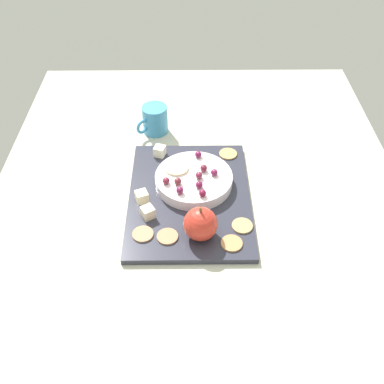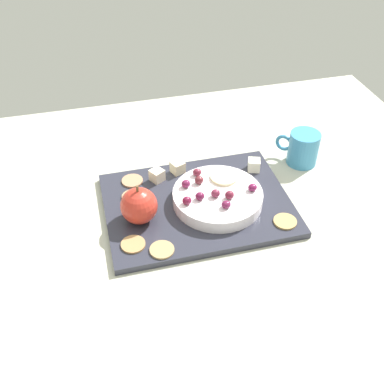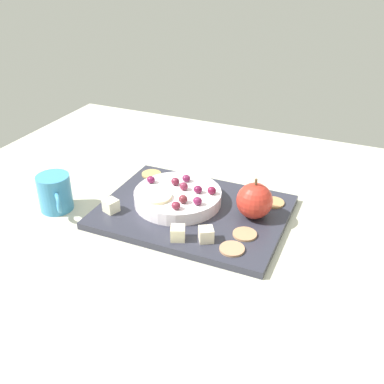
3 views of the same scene
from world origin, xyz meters
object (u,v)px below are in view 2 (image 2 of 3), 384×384
serving_dish (218,197)px  apple_whole (139,207)px  cracker_3 (162,250)px  grape_3 (186,184)px  cheese_cube_0 (254,165)px  cracker_0 (133,197)px  platter (197,205)px  grape_5 (226,205)px  cup (303,148)px  grape_8 (199,180)px  grape_2 (197,172)px  cracker_2 (133,244)px  grape_1 (215,193)px  cracker_1 (285,221)px  cheese_cube_1 (178,167)px  grape_0 (201,198)px  apple_slice_0 (224,177)px  grape_7 (229,195)px  cracker_4 (132,181)px  grape_6 (187,201)px  cheese_cube_2 (157,175)px  grape_4 (253,188)px

serving_dish → apple_whole: (-15.69, -1.43, 2.21)cm
cracker_3 → grape_3: (7.62, 13.16, 3.20)cm
serving_dish → cracker_3: serving_dish is taller
cheese_cube_0 → cracker_0: 26.93cm
platter → grape_5: grape_5 is taller
grape_5 → cup: size_ratio=0.21×
grape_8 → grape_2: bearing=83.6°
cracker_2 → grape_1: 18.64cm
cracker_1 → grape_8: size_ratio=2.51×
cheese_cube_1 → cracker_0: (-10.67, -5.96, -1.07)cm
grape_0 → apple_slice_0: (6.45, 5.58, -0.48)cm
grape_7 → apple_slice_0: grape_7 is taller
grape_0 → grape_8: (1.11, 5.22, 0.05)cm
cracker_4 → grape_3: size_ratio=2.51×
cheese_cube_1 → grape_2: bearing=-61.7°
platter → grape_6: grape_6 is taller
cheese_cube_2 → grape_6: size_ratio=1.44×
cheese_cube_2 → grape_0: 13.31cm
grape_5 → grape_6: bearing=157.1°
grape_7 → apple_whole: bearing=177.2°
cracker_2 → apple_slice_0: bearing=29.1°
cup → grape_2: bearing=-171.2°
grape_6 → cup: (29.23, 11.92, -1.01)cm
cheese_cube_0 → grape_2: (-13.23, -2.08, 2.08)cm
grape_6 → cup: size_ratio=0.21×
apple_slice_0 → grape_3: bearing=-174.2°
cheese_cube_0 → grape_1: bearing=-140.9°
cracker_2 → grape_4: 25.73cm
cheese_cube_1 → grape_7: bearing=-63.0°
grape_7 → grape_8: 7.37cm
serving_dish → grape_5: 5.08cm
grape_8 → grape_6: bearing=-124.6°
grape_1 → grape_5: 3.76cm
grape_2 → grape_5: (2.74, -10.88, -0.02)cm
grape_7 → cracker_0: bearing=156.0°
cheese_cube_1 → grape_2: 6.42cm
apple_slice_0 → cup: size_ratio=0.67×
cracker_0 → cracker_4: bearing=82.4°
apple_slice_0 → platter: bearing=-155.1°
grape_6 → cracker_2: bearing=-153.8°
cheese_cube_0 → grape_2: size_ratio=1.44×
cracker_2 → cracker_3: same height
apple_whole → cracker_1: (26.46, -7.26, -3.30)cm
cracker_4 → apple_slice_0: 19.33cm
cheese_cube_0 → cheese_cube_2: size_ratio=1.00×
grape_1 → grape_2: 7.47cm
platter → grape_4: bearing=-11.9°
platter → grape_8: size_ratio=20.70×
cracker_0 → cracker_2: size_ratio=1.00×
platter → grape_7: bearing=-31.3°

